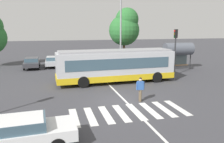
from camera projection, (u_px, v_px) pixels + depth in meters
ground_plane at (122, 102)px, 15.93m from camera, size 160.00×160.00×0.00m
city_transit_bus at (116, 66)px, 21.36m from camera, size 11.18×2.93×3.06m
pedestrian_crossing_street at (140, 88)px, 15.84m from camera, size 0.58×0.32×1.72m
foreground_sedan at (21, 131)px, 9.67m from camera, size 4.60×2.08×1.35m
parked_car_charcoal at (32, 62)px, 28.97m from camera, size 1.92×4.53×1.35m
parked_car_silver at (53, 61)px, 30.09m from camera, size 1.90×4.51×1.35m
parked_car_champagne at (75, 60)px, 30.96m from camera, size 1.88×4.50×1.35m
parked_car_white at (94, 59)px, 31.53m from camera, size 1.93×4.53×1.35m
parked_car_teal at (113, 59)px, 31.60m from camera, size 1.93×4.53×1.35m
parked_car_red at (131, 59)px, 32.40m from camera, size 2.01×4.57×1.35m
traffic_light_far_corner at (175, 45)px, 24.16m from camera, size 0.33×0.32×4.92m
bus_stop_shelter at (178, 50)px, 28.29m from camera, size 3.70×1.54×3.25m
twin_arm_street_lamp at (121, 20)px, 27.76m from camera, size 3.98×0.32×9.97m
background_tree_right at (125, 27)px, 36.34m from camera, size 4.87×4.87×8.20m
crosswalk_painted_stripes at (129, 112)px, 13.93m from camera, size 7.07×2.90×0.01m
lane_center_line at (118, 93)px, 17.90m from camera, size 0.16×24.00×0.01m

